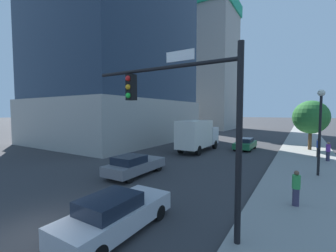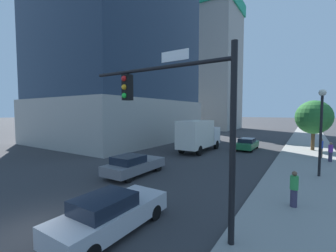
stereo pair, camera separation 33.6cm
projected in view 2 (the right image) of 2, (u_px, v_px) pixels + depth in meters
The scene contains 13 objects.
ground_plane at pixel (28, 236), 7.68m from camera, with size 400.00×400.00×0.00m, color #333335.
sidewalk at pixel (308, 159), 20.06m from camera, with size 5.02×120.00×0.15m, color gray.
construction_building at pixel (213, 60), 57.04m from camera, with size 12.91×16.97×41.11m.
traffic_light_pole at pixel (178, 106), 7.77m from camera, with size 6.10×0.48×6.36m.
street_lamp at pixel (321, 119), 14.19m from camera, with size 0.44×0.44×5.66m.
street_tree at pixel (314, 117), 24.09m from camera, with size 3.68×3.68×5.49m.
car_gray at pixel (134, 165), 15.15m from camera, with size 1.94×4.65×1.43m.
car_silver at pixel (110, 214), 7.88m from camera, with size 1.78×4.56×1.43m.
car_green at pixel (247, 144), 25.44m from camera, with size 1.85×4.45×1.34m.
box_truck at pixel (199, 135), 24.06m from camera, with size 2.28×7.03×3.44m.
pedestrian_green_shirt at pixel (294, 189), 9.71m from camera, with size 0.34×0.34×1.60m.
pedestrian_purple_shirt at pixel (331, 152), 18.57m from camera, with size 0.34×0.34×1.66m.
pedestrian_blue_shirt at pixel (321, 148), 20.24m from camera, with size 0.34×0.34×1.78m.
Camera 2 is at (8.13, -3.63, 4.33)m, focal length 23.52 mm.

